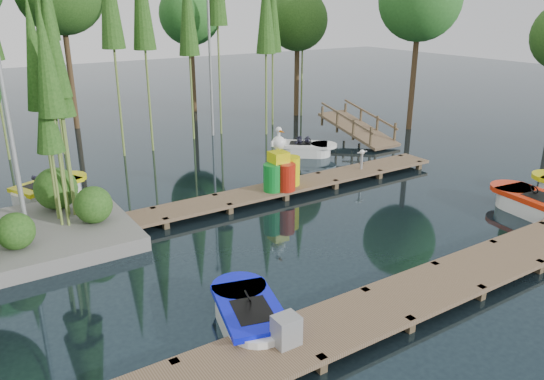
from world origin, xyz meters
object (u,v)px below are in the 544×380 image
yellow_barrel (290,171)px  drum_cluster (280,171)px  utility_cabinet (286,330)px  boat_blue (249,316)px  boat_red (534,205)px  boat_yellow_far (49,190)px

yellow_barrel → drum_cluster: size_ratio=0.47×
utility_cabinet → drum_cluster: (4.46, 6.85, 0.32)m
utility_cabinet → drum_cluster: bearing=56.9°
boat_blue → drum_cluster: (4.53, 5.68, 0.65)m
boat_red → utility_cabinet: boat_red is taller
boat_blue → boat_yellow_far: (-1.75, 9.65, 0.03)m
yellow_barrel → drum_cluster: (-0.50, -0.15, 0.12)m
boat_red → boat_blue: bearing=-170.8°
boat_blue → utility_cabinet: size_ratio=4.90×
boat_blue → boat_red: 10.12m
boat_blue → drum_cluster: size_ratio=1.34×
boat_blue → boat_yellow_far: size_ratio=0.96×
boat_red → utility_cabinet: size_ratio=5.37×
boat_blue → utility_cabinet: (0.07, -1.17, 0.33)m
boat_red → utility_cabinet: bearing=-164.2°
boat_yellow_far → drum_cluster: bearing=-37.0°
boat_yellow_far → utility_cabinet: (1.81, -10.82, 0.31)m
utility_cabinet → drum_cluster: drum_cluster is taller
yellow_barrel → utility_cabinet: bearing=-125.3°
boat_yellow_far → yellow_barrel: 7.79m
boat_blue → boat_red: (10.11, 0.41, 0.03)m
yellow_barrel → drum_cluster: drum_cluster is taller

